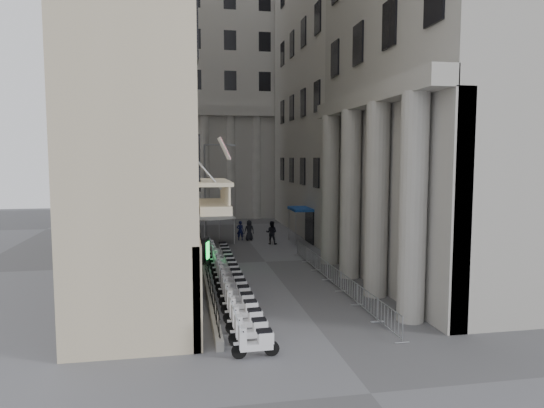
{
  "coord_description": "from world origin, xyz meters",
  "views": [
    {
      "loc": [
        -5.56,
        -13.43,
        7.2
      ],
      "look_at": [
        -0.44,
        14.31,
        4.5
      ],
      "focal_mm": 32.0,
      "sensor_mm": 36.0,
      "label": 1
    }
  ],
  "objects_px": {
    "security_tent": "(220,212)",
    "info_kiosk": "(206,254)",
    "pedestrian_a": "(240,231)",
    "street_lamp": "(209,184)",
    "pedestrian_b": "(271,233)",
    "scooter_0": "(256,357)"
  },
  "relations": [
    {
      "from": "pedestrian_b",
      "to": "scooter_0",
      "type": "bearing_deg",
      "value": 98.67
    },
    {
      "from": "security_tent",
      "to": "pedestrian_b",
      "type": "height_order",
      "value": "security_tent"
    },
    {
      "from": "street_lamp",
      "to": "info_kiosk",
      "type": "bearing_deg",
      "value": -83.15
    },
    {
      "from": "security_tent",
      "to": "info_kiosk",
      "type": "distance_m",
      "value": 9.46
    },
    {
      "from": "info_kiosk",
      "to": "pedestrian_a",
      "type": "bearing_deg",
      "value": 89.91
    },
    {
      "from": "street_lamp",
      "to": "info_kiosk",
      "type": "height_order",
      "value": "street_lamp"
    },
    {
      "from": "info_kiosk",
      "to": "street_lamp",
      "type": "bearing_deg",
      "value": 103.76
    },
    {
      "from": "scooter_0",
      "to": "security_tent",
      "type": "distance_m",
      "value": 23.69
    },
    {
      "from": "security_tent",
      "to": "info_kiosk",
      "type": "xyz_separation_m",
      "value": [
        -1.64,
        -9.17,
        -1.62
      ]
    },
    {
      "from": "pedestrian_a",
      "to": "pedestrian_b",
      "type": "bearing_deg",
      "value": 146.41
    },
    {
      "from": "info_kiosk",
      "to": "pedestrian_a",
      "type": "relative_size",
      "value": 1.19
    },
    {
      "from": "pedestrian_a",
      "to": "pedestrian_b",
      "type": "relative_size",
      "value": 0.87
    },
    {
      "from": "scooter_0",
      "to": "security_tent",
      "type": "xyz_separation_m",
      "value": [
        0.51,
        23.54,
        2.65
      ]
    },
    {
      "from": "security_tent",
      "to": "pedestrian_a",
      "type": "distance_m",
      "value": 2.97
    },
    {
      "from": "street_lamp",
      "to": "pedestrian_b",
      "type": "height_order",
      "value": "street_lamp"
    },
    {
      "from": "info_kiosk",
      "to": "pedestrian_b",
      "type": "relative_size",
      "value": 1.04
    },
    {
      "from": "street_lamp",
      "to": "pedestrian_a",
      "type": "bearing_deg",
      "value": 19.24
    },
    {
      "from": "security_tent",
      "to": "pedestrian_a",
      "type": "height_order",
      "value": "security_tent"
    },
    {
      "from": "scooter_0",
      "to": "security_tent",
      "type": "height_order",
      "value": "security_tent"
    },
    {
      "from": "scooter_0",
      "to": "info_kiosk",
      "type": "distance_m",
      "value": 14.45
    },
    {
      "from": "street_lamp",
      "to": "pedestrian_a",
      "type": "distance_m",
      "value": 4.97
    },
    {
      "from": "street_lamp",
      "to": "pedestrian_b",
      "type": "bearing_deg",
      "value": -10.64
    }
  ]
}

